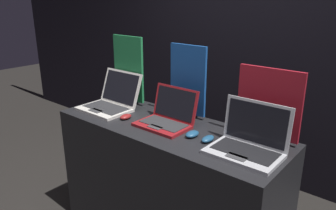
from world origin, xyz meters
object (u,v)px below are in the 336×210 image
Objects in this scene: laptop_back at (249,142)px; promo_stand_middle at (188,83)px; promo_stand_front at (129,71)px; mouse_back at (208,139)px; promo_stand_back at (268,106)px; laptop_front at (111,101)px; laptop_middle at (167,117)px; mouse_front at (126,117)px; mouse_middle at (192,134)px.

promo_stand_middle is at bearing 157.65° from laptop_back.
promo_stand_front is 5.06× the size of mouse_back.
laptop_back is at bearing -90.00° from promo_stand_back.
promo_stand_middle reaches higher than laptop_front.
mouse_front is at bearing -160.62° from laptop_middle.
laptop_middle reaches higher than mouse_middle.
promo_stand_middle reaches higher than promo_stand_back.
mouse_back is at bearing -174.09° from laptop_back.
laptop_middle is at bearing 19.38° from mouse_front.
mouse_back is at bearing -134.30° from promo_stand_back.
mouse_back is (0.92, -0.03, -0.05)m from laptop_front.
promo_stand_front is at bearing -178.74° from promo_stand_back.
mouse_middle is (0.80, -0.03, -0.05)m from laptop_front.
mouse_front is at bearing -175.16° from mouse_back.
mouse_front is 0.19× the size of promo_stand_middle.
laptop_back is 0.26m from mouse_back.
mouse_back is 0.41m from promo_stand_back.
laptop_front is at bearing 161.36° from mouse_front.
promo_stand_back is (0.61, 0.21, 0.15)m from laptop_middle.
promo_stand_back is at bearing -1.91° from promo_stand_middle.
promo_stand_front is 1.22× the size of promo_stand_back.
promo_stand_front is 0.97m from mouse_back.
laptop_back reaches higher than mouse_front.
laptop_back reaches higher than mouse_middle.
mouse_back is at bearing -1.91° from laptop_front.
mouse_middle is at bearing -2.41° from laptop_front.
promo_stand_front reaches higher than mouse_front.
laptop_back reaches higher than laptop_middle.
mouse_middle is 0.20× the size of promo_stand_middle.
laptop_back is at bearing -22.35° from promo_stand_middle.
promo_stand_front is at bearing 170.01° from laptop_back.
laptop_middle is (0.55, -0.18, -0.20)m from promo_stand_front.
mouse_front and mouse_back have the same top height.
promo_stand_middle is (-0.00, 0.23, 0.19)m from laptop_middle.
mouse_front is at bearing -48.28° from promo_stand_front.
laptop_front is 0.88× the size of promo_stand_back.
promo_stand_back reaches higher than laptop_middle.
mouse_front is 0.50m from promo_stand_middle.
promo_stand_middle is 0.69m from laptop_back.
mouse_front is 0.91× the size of mouse_middle.
promo_stand_back reaches higher than mouse_front.
promo_stand_middle is 0.61m from promo_stand_back.
laptop_front is 0.92m from mouse_back.
promo_stand_back reaches higher than mouse_back.
mouse_middle is (0.80, -0.23, -0.24)m from promo_stand_front.
promo_stand_middle is at bearing 90.00° from laptop_middle.
mouse_front is at bearing -174.50° from mouse_middle.
promo_stand_middle is at bearing 178.09° from promo_stand_back.
laptop_middle is at bearing 1.93° from laptop_front.
mouse_front is at bearing -161.03° from promo_stand_back.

